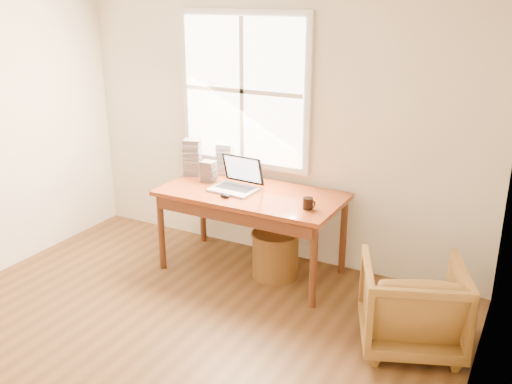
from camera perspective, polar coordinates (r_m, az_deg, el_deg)
room_shell at (r=3.51m, az=-13.72°, el=0.93°), size 4.04×4.54×2.64m
desk at (r=4.96m, az=-0.47°, el=-0.25°), size 1.60×0.80×0.04m
armchair at (r=4.22m, az=15.32°, el=-10.82°), size 0.90×0.91×0.64m
wicker_stool at (r=5.06m, az=1.94°, el=-6.31°), size 0.52×0.52×0.40m
laptop at (r=4.95m, az=-2.31°, el=1.55°), size 0.38×0.39×0.27m
mouse at (r=4.83m, az=-3.13°, el=-0.36°), size 0.11×0.08×0.03m
coffee_mug at (r=4.58m, az=5.21°, el=-1.14°), size 0.08×0.08×0.09m
cd_stack_a at (r=5.42m, az=-3.04°, el=3.33°), size 0.17×0.16×0.30m
cd_stack_b at (r=5.23m, az=-4.79°, el=2.10°), size 0.13×0.12×0.19m
cd_stack_c at (r=5.41m, az=-6.36°, el=3.47°), size 0.19×0.18×0.35m
cd_stack_d at (r=5.41m, az=-2.33°, el=2.55°), size 0.14×0.13×0.16m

